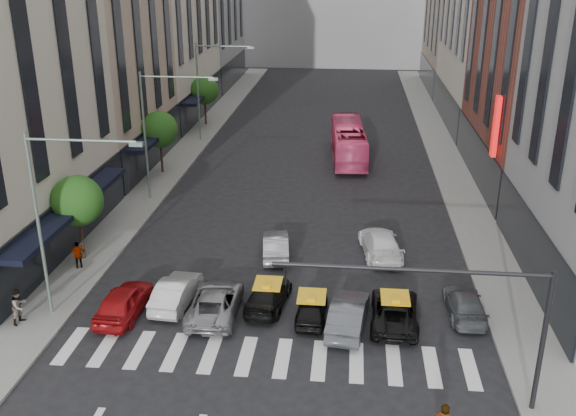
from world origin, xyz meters
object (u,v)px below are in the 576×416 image
(car_white_front, at_px, (176,291))
(bus, at_px, (348,141))
(streetlamp_near, at_px, (55,202))
(taxi_center, at_px, (312,308))
(streetlamp_mid, at_px, (157,120))
(taxi_left, at_px, (268,295))
(pedestrian_far, at_px, (78,255))
(pedestrian_near, at_px, (19,306))
(streetlamp_far, at_px, (208,79))
(car_red, at_px, (124,301))

(car_white_front, xyz_separation_m, bus, (8.22, 26.00, 0.84))
(streetlamp_near, height_order, taxi_center, streetlamp_near)
(streetlamp_mid, relative_size, taxi_left, 2.09)
(car_white_front, distance_m, bus, 27.28)
(pedestrian_far, bearing_deg, car_white_front, 125.59)
(taxi_left, xyz_separation_m, pedestrian_near, (-11.38, -2.93, 0.40))
(streetlamp_near, relative_size, bus, 0.81)
(streetlamp_near, bearing_deg, pedestrian_near, -151.17)
(streetlamp_mid, xyz_separation_m, car_white_front, (4.84, -14.37, -5.20))
(streetlamp_far, xyz_separation_m, taxi_center, (11.68, -31.12, -5.30))
(streetlamp_mid, xyz_separation_m, taxi_center, (11.68, -15.12, -5.30))
(streetlamp_mid, bearing_deg, pedestrian_near, -96.49)
(taxi_left, relative_size, pedestrian_far, 2.79)
(streetlamp_far, relative_size, pedestrian_far, 5.81)
(car_white_front, bearing_deg, car_red, 34.47)
(car_red, bearing_deg, pedestrian_near, 20.01)
(streetlamp_near, xyz_separation_m, taxi_center, (11.68, 0.88, -5.30))
(streetlamp_near, relative_size, streetlamp_far, 1.00)
(streetlamp_far, height_order, bus, streetlamp_far)
(bus, bearing_deg, car_white_front, 68.57)
(streetlamp_far, xyz_separation_m, car_white_front, (4.84, -30.37, -5.20))
(streetlamp_far, distance_m, taxi_center, 33.66)
(streetlamp_near, height_order, pedestrian_near, streetlamp_near)
(streetlamp_near, bearing_deg, car_red, 7.25)
(pedestrian_near, bearing_deg, car_red, -58.00)
(streetlamp_near, bearing_deg, taxi_left, 11.18)
(streetlamp_near, height_order, streetlamp_mid, same)
(streetlamp_near, relative_size, pedestrian_near, 5.15)
(car_red, height_order, taxi_center, car_red)
(bus, bearing_deg, streetlamp_far, -22.38)
(streetlamp_mid, height_order, pedestrian_near, streetlamp_mid)
(taxi_left, bearing_deg, car_white_front, 9.53)
(car_red, relative_size, bus, 0.40)
(car_red, xyz_separation_m, car_white_front, (2.24, 1.30, -0.05))
(car_red, xyz_separation_m, taxi_center, (9.07, 0.54, -0.15))
(streetlamp_far, height_order, car_white_front, streetlamp_far)
(car_white_front, xyz_separation_m, taxi_left, (4.60, 0.23, -0.08))
(streetlamp_mid, relative_size, taxi_center, 2.52)
(streetlamp_far, height_order, pedestrian_near, streetlamp_far)
(taxi_center, distance_m, pedestrian_far, 13.76)
(taxi_left, height_order, bus, bus)
(streetlamp_far, distance_m, car_red, 32.19)
(streetlamp_near, bearing_deg, streetlamp_far, 90.00)
(streetlamp_far, distance_m, pedestrian_far, 27.73)
(taxi_left, bearing_deg, taxi_center, 162.72)
(car_white_front, distance_m, pedestrian_far, 7.10)
(streetlamp_far, distance_m, pedestrian_near, 33.48)
(car_white_front, height_order, pedestrian_near, pedestrian_near)
(streetlamp_near, xyz_separation_m, pedestrian_far, (-1.52, 4.77, -4.98))
(streetlamp_near, bearing_deg, streetlamp_mid, 90.00)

